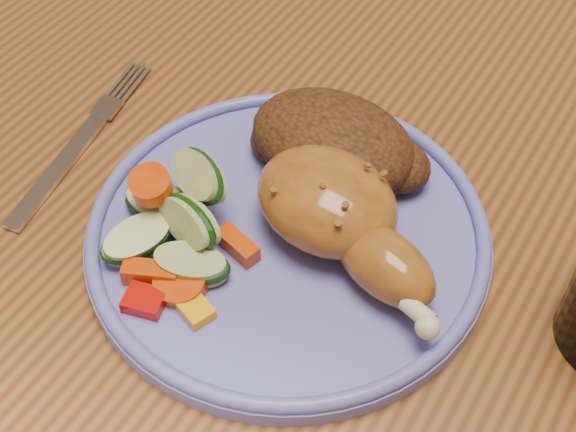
{
  "coord_description": "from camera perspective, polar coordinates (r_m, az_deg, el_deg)",
  "views": [
    {
      "loc": [
        0.12,
        -0.34,
        1.18
      ],
      "look_at": [
        -0.06,
        -0.05,
        0.78
      ],
      "focal_mm": 50.0,
      "sensor_mm": 36.0,
      "label": 1
    }
  ],
  "objects": [
    {
      "name": "dining_table",
      "position": [
        0.63,
        7.55,
        -5.76
      ],
      "size": [
        0.9,
        1.4,
        0.75
      ],
      "color": "brown",
      "rests_on": "ground"
    },
    {
      "name": "plate",
      "position": [
        0.54,
        -0.0,
        -1.43
      ],
      "size": [
        0.27,
        0.27,
        0.01
      ],
      "primitive_type": "cylinder",
      "color": "#5D60BB",
      "rests_on": "dining_table"
    },
    {
      "name": "plate_rim",
      "position": [
        0.53,
        -0.0,
        -0.69
      ],
      "size": [
        0.27,
        0.27,
        0.01
      ],
      "primitive_type": "torus",
      "color": "#5D60BB",
      "rests_on": "plate"
    },
    {
      "name": "chicken_leg",
      "position": [
        0.52,
        3.75,
        0.05
      ],
      "size": [
        0.16,
        0.11,
        0.05
      ],
      "color": "#985C1F",
      "rests_on": "plate"
    },
    {
      "name": "rice_pilaf",
      "position": [
        0.57,
        3.44,
        5.1
      ],
      "size": [
        0.13,
        0.09,
        0.05
      ],
      "color": "#472611",
      "rests_on": "plate"
    },
    {
      "name": "vegetable_pile",
      "position": [
        0.53,
        -8.13,
        -0.69
      ],
      "size": [
        0.12,
        0.13,
        0.06
      ],
      "color": "#A50A05",
      "rests_on": "plate"
    },
    {
      "name": "fork",
      "position": [
        0.63,
        -14.75,
        4.91
      ],
      "size": [
        0.04,
        0.17,
        0.0
      ],
      "color": "silver",
      "rests_on": "dining_table"
    }
  ]
}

